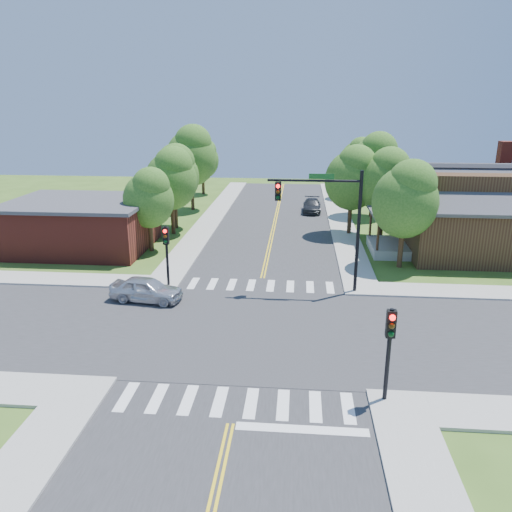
# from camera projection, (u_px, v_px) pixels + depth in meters

# --- Properties ---
(ground) EXTENTS (100.00, 100.00, 0.00)m
(ground) POSITION_uv_depth(u_px,v_px,m) (251.00, 331.00, 24.63)
(ground) COLOR #38591B
(ground) RESTS_ON ground
(road_ns) EXTENTS (10.00, 90.00, 0.04)m
(road_ns) POSITION_uv_depth(u_px,v_px,m) (251.00, 330.00, 24.63)
(road_ns) COLOR #2D2D30
(road_ns) RESTS_ON ground
(road_ew) EXTENTS (90.00, 10.00, 0.04)m
(road_ew) POSITION_uv_depth(u_px,v_px,m) (251.00, 330.00, 24.63)
(road_ew) COLOR #2D2D30
(road_ew) RESTS_ON ground
(intersection_patch) EXTENTS (10.20, 10.20, 0.06)m
(intersection_patch) POSITION_uv_depth(u_px,v_px,m) (251.00, 331.00, 24.63)
(intersection_patch) COLOR #2D2D30
(intersection_patch) RESTS_ON ground
(sidewalk_ne) EXTENTS (40.00, 40.00, 0.14)m
(sidewalk_ne) POSITION_uv_depth(u_px,v_px,m) (475.00, 247.00, 38.33)
(sidewalk_ne) COLOR #9E9B93
(sidewalk_ne) RESTS_ON ground
(sidewalk_nw) EXTENTS (40.00, 40.00, 0.14)m
(sidewalk_nw) POSITION_uv_depth(u_px,v_px,m) (78.00, 238.00, 40.96)
(sidewalk_nw) COLOR #9E9B93
(sidewalk_nw) RESTS_ON ground
(crosswalk_north) EXTENTS (8.85, 2.00, 0.01)m
(crosswalk_north) POSITION_uv_depth(u_px,v_px,m) (261.00, 285.00, 30.51)
(crosswalk_north) COLOR white
(crosswalk_north) RESTS_ON ground
(crosswalk_south) EXTENTS (8.85, 2.00, 0.01)m
(crosswalk_south) POSITION_uv_depth(u_px,v_px,m) (235.00, 402.00, 18.73)
(crosswalk_south) COLOR white
(crosswalk_south) RESTS_ON ground
(centerline) EXTENTS (0.30, 90.00, 0.01)m
(centerline) POSITION_uv_depth(u_px,v_px,m) (251.00, 330.00, 24.62)
(centerline) COLOR yellow
(centerline) RESTS_ON ground
(stop_bar) EXTENTS (4.60, 0.45, 0.09)m
(stop_bar) POSITION_uv_depth(u_px,v_px,m) (302.00, 430.00, 17.20)
(stop_bar) COLOR white
(stop_bar) RESTS_ON ground
(signal_mast_ne) EXTENTS (5.30, 0.42, 7.20)m
(signal_mast_ne) POSITION_uv_depth(u_px,v_px,m) (329.00, 212.00, 28.17)
(signal_mast_ne) COLOR black
(signal_mast_ne) RESTS_ON ground
(signal_pole_se) EXTENTS (0.34, 0.42, 3.80)m
(signal_pole_se) POSITION_uv_depth(u_px,v_px,m) (390.00, 338.00, 18.03)
(signal_pole_se) COLOR black
(signal_pole_se) RESTS_ON ground
(signal_pole_nw) EXTENTS (0.34, 0.42, 3.80)m
(signal_pole_nw) POSITION_uv_depth(u_px,v_px,m) (166.00, 245.00, 29.60)
(signal_pole_nw) COLOR black
(signal_pole_nw) RESTS_ON ground
(house_ne) EXTENTS (13.05, 8.80, 7.11)m
(house_ne) POSITION_uv_depth(u_px,v_px,m) (478.00, 210.00, 35.91)
(house_ne) COLOR #351E12
(house_ne) RESTS_ON ground
(building_nw) EXTENTS (10.40, 8.40, 3.73)m
(building_nw) POSITION_uv_depth(u_px,v_px,m) (82.00, 224.00, 37.80)
(building_nw) COLOR maroon
(building_nw) RESTS_ON ground
(tree_e_a) EXTENTS (4.31, 4.10, 7.33)m
(tree_e_a) POSITION_uv_depth(u_px,v_px,m) (407.00, 198.00, 32.51)
(tree_e_a) COLOR #382314
(tree_e_a) RESTS_ON ground
(tree_e_b) EXTENTS (4.38, 4.16, 7.45)m
(tree_e_b) POSITION_uv_depth(u_px,v_px,m) (386.00, 179.00, 39.68)
(tree_e_b) COLOR #382314
(tree_e_b) RESTS_ON ground
(tree_e_c) EXTENTS (4.79, 4.55, 8.15)m
(tree_e_c) POSITION_uv_depth(u_px,v_px,m) (375.00, 161.00, 47.04)
(tree_e_c) COLOR #382314
(tree_e_c) RESTS_ON ground
(tree_e_d) EXTENTS (4.12, 3.92, 7.01)m
(tree_e_d) POSITION_uv_depth(u_px,v_px,m) (359.00, 159.00, 55.91)
(tree_e_d) COLOR #382314
(tree_e_d) RESTS_ON ground
(tree_w_a) EXTENTS (3.72, 3.54, 6.33)m
(tree_w_a) POSITION_uv_depth(u_px,v_px,m) (149.00, 197.00, 36.39)
(tree_w_a) COLOR #382314
(tree_w_a) RESTS_ON ground
(tree_w_b) EXTENTS (4.37, 4.15, 7.42)m
(tree_w_b) POSITION_uv_depth(u_px,v_px,m) (175.00, 173.00, 42.85)
(tree_w_b) COLOR #382314
(tree_w_b) RESTS_ON ground
(tree_w_c) EXTENTS (5.09, 4.84, 8.66)m
(tree_w_c) POSITION_uv_depth(u_px,v_px,m) (192.00, 154.00, 50.05)
(tree_w_c) COLOR #382314
(tree_w_c) RESTS_ON ground
(tree_w_d) EXTENTS (3.89, 3.69, 6.61)m
(tree_w_d) POSITION_uv_depth(u_px,v_px,m) (203.00, 158.00, 58.94)
(tree_w_d) COLOR #382314
(tree_w_d) RESTS_ON ground
(tree_house) EXTENTS (4.43, 4.20, 7.52)m
(tree_house) POSITION_uv_depth(u_px,v_px,m) (353.00, 176.00, 40.65)
(tree_house) COLOR #382314
(tree_house) RESTS_ON ground
(tree_bldg) EXTENTS (4.33, 4.11, 7.36)m
(tree_bldg) POSITION_uv_depth(u_px,v_px,m) (172.00, 177.00, 41.04)
(tree_bldg) COLOR #382314
(tree_bldg) RESTS_ON ground
(car_silver) EXTENTS (2.74, 4.52, 1.39)m
(car_silver) POSITION_uv_depth(u_px,v_px,m) (146.00, 290.00, 28.02)
(car_silver) COLOR silver
(car_silver) RESTS_ON ground
(car_dgrey) EXTENTS (1.99, 4.47, 1.27)m
(car_dgrey) POSITION_uv_depth(u_px,v_px,m) (312.00, 206.00, 50.35)
(car_dgrey) COLOR #2C2E31
(car_dgrey) RESTS_ON ground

